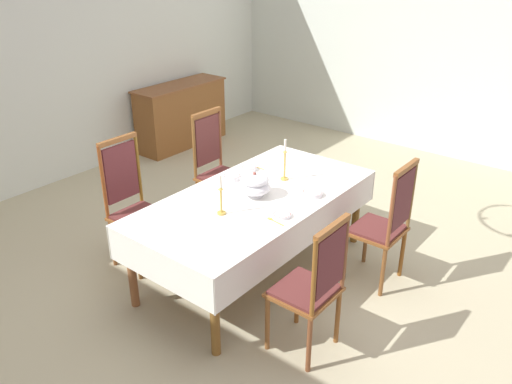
% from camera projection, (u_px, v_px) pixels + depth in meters
% --- Properties ---
extents(ground, '(7.76, 6.57, 0.04)m').
position_uv_depth(ground, '(264.00, 275.00, 4.76)').
color(ground, '#B5AC8A').
extents(back_wall, '(7.76, 0.08, 3.43)m').
position_uv_depth(back_wall, '(32.00, 41.00, 5.88)').
color(back_wall, silver).
rests_on(back_wall, ground).
extents(right_wall, '(0.08, 6.57, 3.43)m').
position_uv_depth(right_wall, '(450.00, 28.00, 6.77)').
color(right_wall, silver).
rests_on(right_wall, ground).
extents(dining_table, '(2.24, 1.11, 0.75)m').
position_uv_depth(dining_table, '(255.00, 203.00, 4.51)').
color(dining_table, brown).
rests_on(dining_table, ground).
extents(tablecloth, '(2.26, 1.13, 0.30)m').
position_uv_depth(tablecloth, '(255.00, 203.00, 4.51)').
color(tablecloth, white).
rests_on(tablecloth, dining_table).
extents(chair_south_a, '(0.44, 0.42, 1.09)m').
position_uv_depth(chair_south_a, '(312.00, 285.00, 3.63)').
color(chair_south_a, brown).
rests_on(chair_south_a, ground).
extents(chair_north_a, '(0.44, 0.42, 1.20)m').
position_uv_depth(chair_north_a, '(133.00, 203.00, 4.69)').
color(chair_north_a, brown).
rests_on(chair_north_a, ground).
extents(chair_south_b, '(0.44, 0.42, 1.14)m').
position_uv_depth(chair_south_b, '(385.00, 223.00, 4.40)').
color(chair_south_b, brown).
rests_on(chair_south_b, ground).
extents(chair_north_b, '(0.44, 0.42, 1.17)m').
position_uv_depth(chair_north_b, '(217.00, 166.00, 5.48)').
color(chair_north_b, brown).
rests_on(chair_north_b, ground).
extents(soup_tureen, '(0.27, 0.27, 0.22)m').
position_uv_depth(soup_tureen, '(254.00, 185.00, 4.43)').
color(soup_tureen, white).
rests_on(soup_tureen, tablecloth).
extents(candlestick_west, '(0.07, 0.07, 0.34)m').
position_uv_depth(candlestick_west, '(221.00, 199.00, 4.12)').
color(candlestick_west, gold).
rests_on(candlestick_west, tablecloth).
extents(candlestick_east, '(0.07, 0.07, 0.39)m').
position_uv_depth(candlestick_east, '(285.00, 163.00, 4.71)').
color(candlestick_east, gold).
rests_on(candlestick_east, tablecloth).
extents(bowl_near_left, '(0.14, 0.14, 0.03)m').
position_uv_depth(bowl_near_left, '(249.00, 168.00, 4.97)').
color(bowl_near_left, white).
rests_on(bowl_near_left, tablecloth).
extents(bowl_near_right, '(0.14, 0.14, 0.03)m').
position_uv_depth(bowl_near_right, '(282.00, 215.00, 4.13)').
color(bowl_near_right, white).
rests_on(bowl_near_right, tablecloth).
extents(bowl_far_left, '(0.17, 0.17, 0.04)m').
position_uv_depth(bowl_far_left, '(312.00, 193.00, 4.47)').
color(bowl_far_left, white).
rests_on(bowl_far_left, tablecloth).
extents(bowl_far_right, '(0.16, 0.16, 0.04)m').
position_uv_depth(bowl_far_right, '(232.00, 177.00, 4.77)').
color(bowl_far_right, white).
rests_on(bowl_far_right, tablecloth).
extents(spoon_primary, '(0.03, 0.18, 0.01)m').
position_uv_depth(spoon_primary, '(254.00, 166.00, 5.06)').
color(spoon_primary, gold).
rests_on(spoon_primary, tablecloth).
extents(spoon_secondary, '(0.04, 0.18, 0.01)m').
position_uv_depth(spoon_secondary, '(272.00, 220.00, 4.08)').
color(spoon_secondary, gold).
rests_on(spoon_secondary, tablecloth).
extents(sideboard, '(1.44, 0.48, 0.90)m').
position_uv_depth(sideboard, '(181.00, 115.00, 7.59)').
color(sideboard, brown).
rests_on(sideboard, ground).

